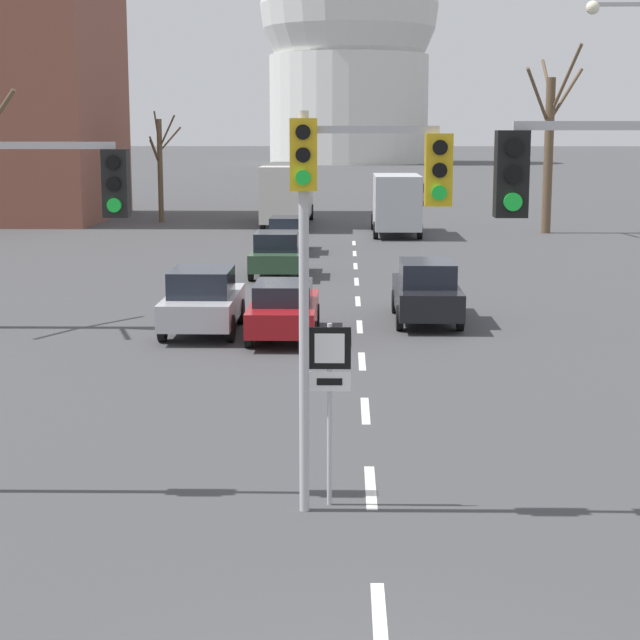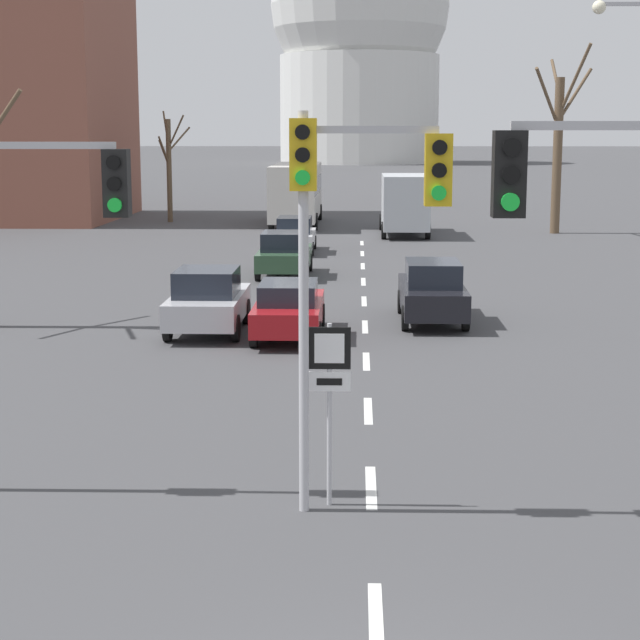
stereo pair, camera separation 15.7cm
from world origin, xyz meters
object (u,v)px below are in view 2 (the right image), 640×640
city_bus (296,189)px  traffic_signal_near_left (15,218)px  sedan_distant_centre (289,308)px  sedan_near_right (295,235)px  sedan_far_right (422,193)px  delivery_truck (404,202)px  sedan_near_left (208,300)px  sedan_far_left (432,291)px  route_sign_post (329,382)px  traffic_signal_centre_tall (348,212)px  sedan_mid_centre (284,254)px

city_bus → traffic_signal_near_left: bearing=-91.7°
sedan_distant_centre → sedan_near_right: bearing=92.9°
sedan_far_right → delivery_truck: bearing=-95.6°
sedan_near_left → sedan_near_right: sedan_near_left is taller
sedan_near_right → traffic_signal_near_left: bearing=-93.8°
sedan_far_left → city_bus: city_bus is taller
sedan_distant_centre → city_bus: (-1.72, 34.03, 1.28)m
route_sign_post → sedan_far_right: route_sign_post is taller
traffic_signal_centre_tall → sedan_mid_centre: traffic_signal_centre_tall is taller
traffic_signal_centre_tall → sedan_far_right: (4.95, 65.80, -3.45)m
sedan_near_right → sedan_mid_centre: bearing=-89.5°
sedan_far_left → city_bus: bearing=100.1°
sedan_distant_centre → city_bus: bearing=92.9°
route_sign_post → delivery_truck: 41.13m
sedan_near_right → delivery_truck: bearing=58.1°
route_sign_post → sedan_far_left: route_sign_post is taller
sedan_near_right → sedan_far_left: sedan_far_left is taller
city_bus → sedan_far_right: bearing=66.2°
traffic_signal_centre_tall → city_bus: traffic_signal_centre_tall is taller
sedan_near_right → sedan_far_left: 18.20m
sedan_near_right → city_bus: (-0.72, 14.04, 1.26)m
traffic_signal_near_left → sedan_mid_centre: bearing=84.8°
sedan_near_right → city_bus: 14.11m
traffic_signal_centre_tall → traffic_signal_near_left: traffic_signal_centre_tall is taller
sedan_near_right → sedan_far_left: size_ratio=0.99×
traffic_signal_centre_tall → sedan_far_right: traffic_signal_centre_tall is taller
sedan_mid_centre → delivery_truck: delivery_truck is taller
sedan_near_right → sedan_far_left: bearing=-74.4°
traffic_signal_centre_tall → traffic_signal_near_left: (-4.78, 0.70, -0.15)m
sedan_far_right → city_bus: bearing=-113.8°
sedan_far_left → delivery_truck: bearing=89.3°
traffic_signal_centre_tall → sedan_near_left: (-3.84, 13.54, -3.36)m
traffic_signal_centre_tall → traffic_signal_near_left: bearing=171.6°
route_sign_post → sedan_distant_centre: route_sign_post is taller
city_bus → sedan_mid_centre: bearing=-87.9°
sedan_near_left → sedan_distant_centre: bearing=-16.0°
sedan_near_left → city_bus: city_bus is taller
sedan_near_left → sedan_far_right: (8.79, 52.26, -0.09)m
sedan_distant_centre → delivery_truck: (4.20, 28.37, 0.93)m
sedan_near_left → sedan_mid_centre: (1.27, 11.39, -0.03)m
sedan_near_left → delivery_truck: (6.40, 27.74, 0.83)m
sedan_far_left → traffic_signal_near_left: bearing=-115.6°
delivery_truck → sedan_near_right: bearing=-121.9°
sedan_near_right → delivery_truck: size_ratio=0.63×
sedan_far_right → sedan_near_right: bearing=-103.0°
sedan_mid_centre → sedan_near_left: bearing=-96.4°
sedan_distant_centre → sedan_far_right: bearing=82.9°
sedan_mid_centre → sedan_distant_centre: sedan_mid_centre is taller
sedan_far_left → delivery_truck: size_ratio=0.64×
city_bus → sedan_distant_centre: bearing=-87.1°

